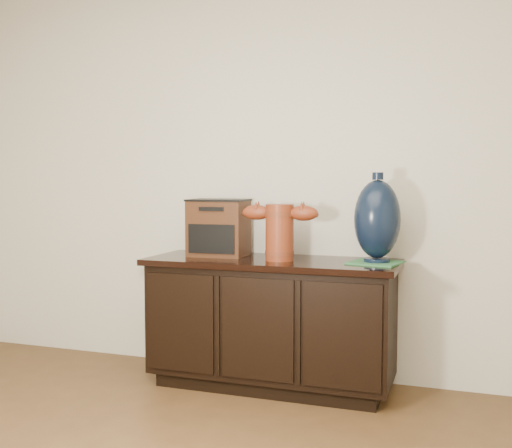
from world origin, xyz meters
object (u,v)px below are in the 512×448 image
at_px(terracotta_vessel, 280,229).
at_px(lamp_base, 377,220).
at_px(spray_can, 274,242).
at_px(sideboard, 271,321).
at_px(tv_radio, 219,227).

bearing_deg(terracotta_vessel, lamp_base, 6.40).
height_order(terracotta_vessel, spray_can, terracotta_vessel).
distance_m(terracotta_vessel, lamp_base, 0.55).
relative_size(terracotta_vessel, lamp_base, 0.91).
distance_m(lamp_base, spray_can, 0.64).
height_order(lamp_base, spray_can, lamp_base).
xyz_separation_m(sideboard, terracotta_vessel, (0.06, -0.04, 0.55)).
distance_m(sideboard, terracotta_vessel, 0.55).
distance_m(sideboard, tv_radio, 0.65).
distance_m(sideboard, lamp_base, 0.86).
height_order(sideboard, lamp_base, lamp_base).
height_order(terracotta_vessel, lamp_base, lamp_base).
relative_size(tv_radio, lamp_base, 0.73).
distance_m(sideboard, spray_can, 0.47).
relative_size(terracotta_vessel, tv_radio, 1.26).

